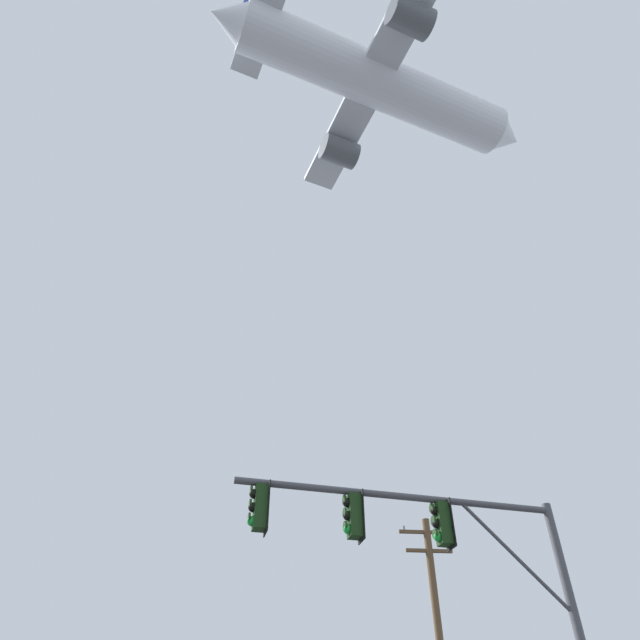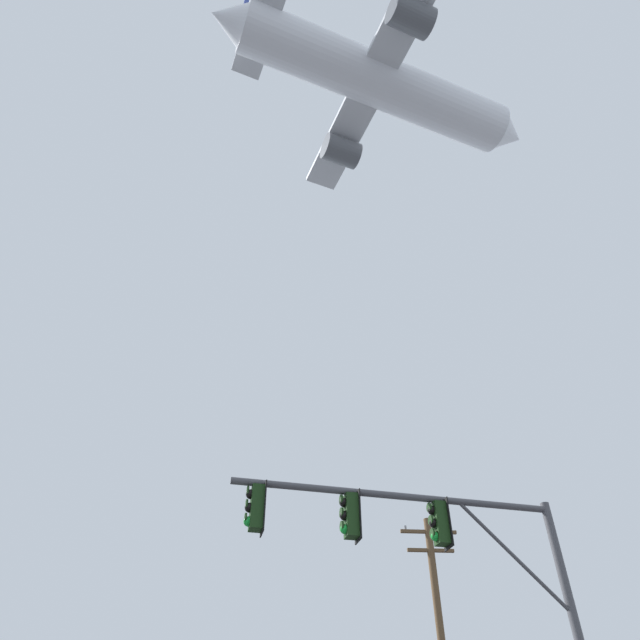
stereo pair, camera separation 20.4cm
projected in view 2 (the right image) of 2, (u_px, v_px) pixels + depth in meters
signal_pole_near at (439, 561)px, 11.65m from camera, size 7.28×1.38×6.63m
airplane at (379, 82)px, 50.24m from camera, size 30.39×23.47×8.43m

